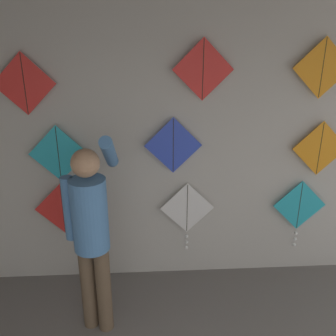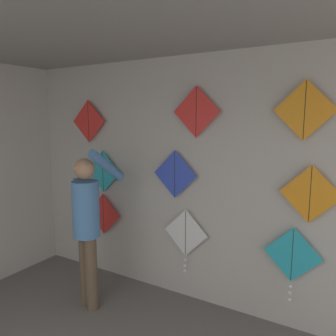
{
  "view_description": "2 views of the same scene",
  "coord_description": "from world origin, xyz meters",
  "px_view_note": "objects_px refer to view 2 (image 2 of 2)",
  "views": [
    {
      "loc": [
        -0.38,
        0.15,
        2.58
      ],
      "look_at": [
        -0.19,
        3.28,
        1.35
      ],
      "focal_mm": 40.0,
      "sensor_mm": 36.0,
      "label": 1
    },
    {
      "loc": [
        1.69,
        0.32,
        2.13
      ],
      "look_at": [
        -0.08,
        3.28,
        1.59
      ],
      "focal_mm": 35.0,
      "sensor_mm": 36.0,
      "label": 2
    }
  ],
  "objects_px": {
    "shopkeeper": "(87,219)",
    "kite_0": "(103,214)",
    "kite_8": "(305,110)",
    "kite_7": "(196,112)",
    "kite_2": "(292,259)",
    "kite_6": "(89,121)",
    "kite_3": "(103,171)",
    "kite_1": "(186,236)",
    "kite_5": "(310,194)",
    "kite_4": "(175,174)"
  },
  "relations": [
    {
      "from": "kite_2",
      "to": "kite_4",
      "type": "xyz_separation_m",
      "value": [
        -1.32,
        0.0,
        0.72
      ]
    },
    {
      "from": "kite_5",
      "to": "kite_7",
      "type": "xyz_separation_m",
      "value": [
        -1.18,
        0.0,
        0.76
      ]
    },
    {
      "from": "shopkeeper",
      "to": "kite_6",
      "type": "xyz_separation_m",
      "value": [
        -0.59,
        0.68,
        1.06
      ]
    },
    {
      "from": "kite_5",
      "to": "kite_6",
      "type": "height_order",
      "value": "kite_6"
    },
    {
      "from": "kite_2",
      "to": "kite_6",
      "type": "bearing_deg",
      "value": 179.98
    },
    {
      "from": "shopkeeper",
      "to": "kite_0",
      "type": "distance_m",
      "value": 0.8
    },
    {
      "from": "kite_3",
      "to": "kite_6",
      "type": "bearing_deg",
      "value": 180.0
    },
    {
      "from": "kite_0",
      "to": "kite_4",
      "type": "relative_size",
      "value": 1.0
    },
    {
      "from": "kite_3",
      "to": "kite_4",
      "type": "relative_size",
      "value": 1.0
    },
    {
      "from": "kite_3",
      "to": "kite_4",
      "type": "xyz_separation_m",
      "value": [
        1.08,
        0.0,
        0.06
      ]
    },
    {
      "from": "kite_0",
      "to": "kite_6",
      "type": "relative_size",
      "value": 1.0
    },
    {
      "from": "kite_0",
      "to": "kite_8",
      "type": "height_order",
      "value": "kite_8"
    },
    {
      "from": "kite_6",
      "to": "kite_7",
      "type": "xyz_separation_m",
      "value": [
        1.57,
        0.0,
        0.11
      ]
    },
    {
      "from": "kite_5",
      "to": "kite_6",
      "type": "xyz_separation_m",
      "value": [
        -2.75,
        0.0,
        0.65
      ]
    },
    {
      "from": "kite_3",
      "to": "kite_5",
      "type": "distance_m",
      "value": 2.53
    },
    {
      "from": "kite_3",
      "to": "kite_6",
      "type": "xyz_separation_m",
      "value": [
        -0.23,
        0.0,
        0.65
      ]
    },
    {
      "from": "shopkeeper",
      "to": "kite_8",
      "type": "xyz_separation_m",
      "value": [
        2.07,
        0.68,
        1.17
      ]
    },
    {
      "from": "shopkeeper",
      "to": "kite_8",
      "type": "bearing_deg",
      "value": 37.09
    },
    {
      "from": "kite_8",
      "to": "kite_7",
      "type": "bearing_deg",
      "value": 180.0
    },
    {
      "from": "kite_1",
      "to": "kite_3",
      "type": "distance_m",
      "value": 1.39
    },
    {
      "from": "kite_0",
      "to": "shopkeeper",
      "type": "bearing_deg",
      "value": -60.85
    },
    {
      "from": "kite_3",
      "to": "kite_8",
      "type": "bearing_deg",
      "value": 0.0
    },
    {
      "from": "kite_1",
      "to": "kite_4",
      "type": "xyz_separation_m",
      "value": [
        -0.15,
        0.0,
        0.71
      ]
    },
    {
      "from": "kite_0",
      "to": "kite_1",
      "type": "height_order",
      "value": "kite_0"
    },
    {
      "from": "kite_6",
      "to": "kite_7",
      "type": "bearing_deg",
      "value": 0.0
    },
    {
      "from": "kite_8",
      "to": "kite_0",
      "type": "bearing_deg",
      "value": 180.0
    },
    {
      "from": "kite_1",
      "to": "kite_2",
      "type": "distance_m",
      "value": 1.17
    },
    {
      "from": "kite_0",
      "to": "kite_6",
      "type": "xyz_separation_m",
      "value": [
        -0.21,
        0.0,
        1.23
      ]
    },
    {
      "from": "kite_0",
      "to": "kite_3",
      "type": "bearing_deg",
      "value": 0.0
    },
    {
      "from": "kite_4",
      "to": "kite_2",
      "type": "bearing_deg",
      "value": -0.04
    },
    {
      "from": "kite_4",
      "to": "kite_7",
      "type": "height_order",
      "value": "kite_7"
    },
    {
      "from": "kite_6",
      "to": "kite_1",
      "type": "bearing_deg",
      "value": -0.04
    },
    {
      "from": "kite_1",
      "to": "kite_5",
      "type": "bearing_deg",
      "value": 0.04
    },
    {
      "from": "shopkeeper",
      "to": "kite_5",
      "type": "bearing_deg",
      "value": 36.36
    },
    {
      "from": "kite_8",
      "to": "shopkeeper",
      "type": "bearing_deg",
      "value": -161.75
    },
    {
      "from": "kite_7",
      "to": "shopkeeper",
      "type": "bearing_deg",
      "value": -145.23
    },
    {
      "from": "kite_2",
      "to": "kite_6",
      "type": "relative_size",
      "value": 1.38
    },
    {
      "from": "kite_5",
      "to": "kite_7",
      "type": "relative_size",
      "value": 1.0
    },
    {
      "from": "shopkeeper",
      "to": "kite_7",
      "type": "height_order",
      "value": "kite_7"
    },
    {
      "from": "kite_1",
      "to": "kite_7",
      "type": "xyz_separation_m",
      "value": [
        0.12,
        0.0,
        1.41
      ]
    },
    {
      "from": "kite_2",
      "to": "kite_6",
      "type": "xyz_separation_m",
      "value": [
        -2.63,
        0.0,
        1.31
      ]
    },
    {
      "from": "kite_1",
      "to": "kite_3",
      "type": "bearing_deg",
      "value": 179.95
    },
    {
      "from": "kite_3",
      "to": "kite_8",
      "type": "distance_m",
      "value": 2.55
    },
    {
      "from": "shopkeeper",
      "to": "kite_4",
      "type": "height_order",
      "value": "shopkeeper"
    },
    {
      "from": "shopkeeper",
      "to": "kite_0",
      "type": "xyz_separation_m",
      "value": [
        -0.38,
        0.68,
        -0.18
      ]
    },
    {
      "from": "kite_1",
      "to": "kite_5",
      "type": "distance_m",
      "value": 1.45
    },
    {
      "from": "kite_5",
      "to": "kite_8",
      "type": "distance_m",
      "value": 0.77
    },
    {
      "from": "kite_2",
      "to": "kite_7",
      "type": "xyz_separation_m",
      "value": [
        -1.06,
        0.0,
        1.42
      ]
    },
    {
      "from": "kite_1",
      "to": "kite_4",
      "type": "distance_m",
      "value": 0.73
    },
    {
      "from": "kite_0",
      "to": "kite_8",
      "type": "xyz_separation_m",
      "value": [
        2.45,
        0.0,
        1.35
      ]
    }
  ]
}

